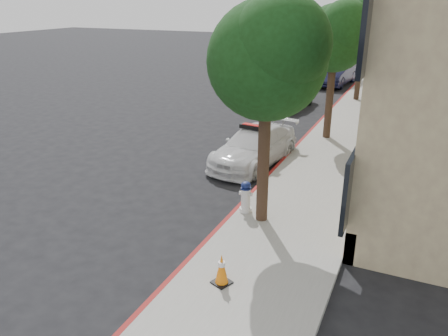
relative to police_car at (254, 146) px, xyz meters
The scene contains 11 objects.
ground 2.54m from the police_car, 116.65° to the right, with size 120.00×120.00×0.00m, color black.
sidewalk 8.22m from the police_car, 72.25° to the left, with size 3.20×50.00×0.15m, color gray.
curb_strip 7.89m from the police_car, 82.99° to the left, with size 0.12×50.00×0.15m, color maroon.
tree_near 5.85m from the police_car, 66.49° to the right, with size 2.92×2.82×5.62m.
tree_mid 5.48m from the police_car, 64.26° to the left, with size 2.77×2.64×5.43m.
tree_far 12.51m from the police_car, 81.18° to the left, with size 3.10×3.00×5.81m.
police_car is the anchor object (origin of this frame).
parked_car_mid 8.91m from the police_car, 98.33° to the left, with size 1.69×4.20×1.43m, color black.
parked_car_far 16.64m from the police_car, 91.05° to the left, with size 1.74×4.98×1.64m, color #161838.
fire_hydrant 4.14m from the police_car, 72.44° to the right, with size 0.36×0.34×0.87m.
traffic_cone 7.43m from the police_car, 74.34° to the right, with size 0.45×0.45×0.67m.
Camera 1 is at (6.24, -11.74, 5.60)m, focal length 35.00 mm.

